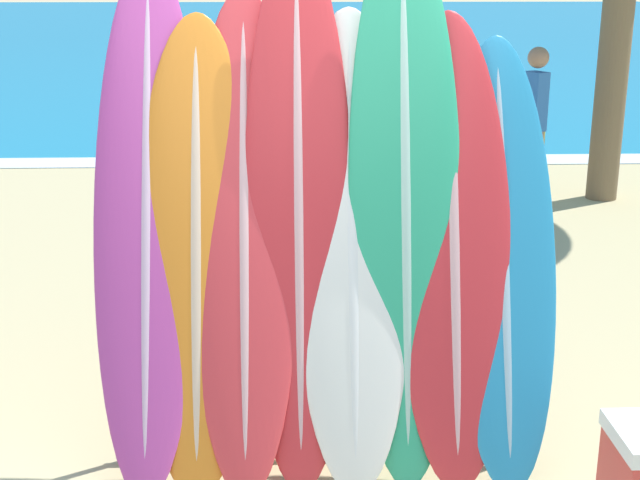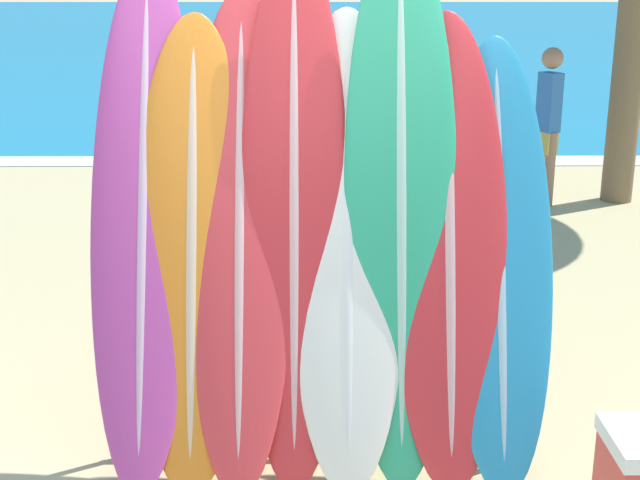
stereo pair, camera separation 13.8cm
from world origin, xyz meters
name	(u,v)px [view 2 (the right image)]	position (x,y,z in m)	size (l,w,h in m)	color
ocean_water	(314,25)	(0.00, 37.15, 0.00)	(120.00, 60.00, 0.01)	teal
surfboard_rack	(321,371)	(0.08, 0.73, 0.47)	(2.03, 0.04, 0.87)	gray
surfboard_slot_0	(144,217)	(-0.75, 0.85, 1.21)	(0.50, 1.06, 2.41)	#B23D8E
surfboard_slot_1	(192,249)	(-0.52, 0.79, 1.07)	(0.56, 0.87, 2.14)	orange
surfboard_slot_2	(240,236)	(-0.29, 0.81, 1.13)	(0.51, 0.99, 2.26)	red
surfboard_slot_3	(294,211)	(-0.04, 0.83, 1.24)	(0.51, 0.91, 2.48)	red
surfboard_slot_4	(348,246)	(0.21, 0.79, 1.08)	(0.56, 0.90, 2.16)	silver
surfboard_slot_5	(401,204)	(0.46, 0.83, 1.28)	(0.53, 0.87, 2.55)	#289E70
surfboard_slot_6	(449,248)	(0.68, 0.78, 1.07)	(0.55, 0.85, 2.15)	red
surfboard_slot_7	(500,261)	(0.92, 0.77, 1.01)	(0.50, 0.87, 2.03)	teal
person_near_water	(548,120)	(2.41, 5.75, 0.87)	(0.23, 0.27, 1.59)	#A87A5B
person_mid_beach	(345,139)	(0.32, 4.48, 0.91)	(0.28, 0.24, 1.66)	tan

